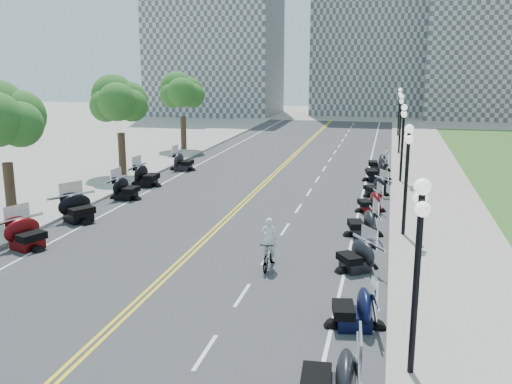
# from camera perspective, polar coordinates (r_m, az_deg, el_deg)

# --- Properties ---
(ground) EXTENTS (160.00, 160.00, 0.00)m
(ground) POSITION_cam_1_polar(r_m,az_deg,el_deg) (24.11, -6.37, -5.88)
(ground) COLOR gray
(road) EXTENTS (16.00, 90.00, 0.01)m
(road) POSITION_cam_1_polar(r_m,az_deg,el_deg) (33.32, -0.62, -0.50)
(road) COLOR #333335
(road) RESTS_ON ground
(centerline_yellow_a) EXTENTS (0.12, 90.00, 0.00)m
(centerline_yellow_a) POSITION_cam_1_polar(r_m,az_deg,el_deg) (33.35, -0.82, -0.48)
(centerline_yellow_a) COLOR yellow
(centerline_yellow_a) RESTS_ON road
(centerline_yellow_b) EXTENTS (0.12, 90.00, 0.00)m
(centerline_yellow_b) POSITION_cam_1_polar(r_m,az_deg,el_deg) (33.29, -0.42, -0.50)
(centerline_yellow_b) COLOR yellow
(centerline_yellow_b) RESTS_ON road
(edge_line_north) EXTENTS (0.12, 90.00, 0.00)m
(edge_line_north) POSITION_cam_1_polar(r_m,az_deg,el_deg) (32.42, 10.42, -1.08)
(edge_line_north) COLOR white
(edge_line_north) RESTS_ON road
(edge_line_south) EXTENTS (0.12, 90.00, 0.00)m
(edge_line_south) POSITION_cam_1_polar(r_m,az_deg,el_deg) (35.37, -10.74, 0.07)
(edge_line_south) COLOR white
(edge_line_south) RESTS_ON road
(lane_dash_4) EXTENTS (0.12, 2.00, 0.00)m
(lane_dash_4) POSITION_cam_1_polar(r_m,az_deg,el_deg) (16.19, -5.09, -15.65)
(lane_dash_4) COLOR white
(lane_dash_4) RESTS_ON road
(lane_dash_5) EXTENTS (0.12, 2.00, 0.00)m
(lane_dash_5) POSITION_cam_1_polar(r_m,az_deg,el_deg) (19.64, -1.38, -10.25)
(lane_dash_5) COLOR white
(lane_dash_5) RESTS_ON road
(lane_dash_6) EXTENTS (0.12, 2.00, 0.00)m
(lane_dash_6) POSITION_cam_1_polar(r_m,az_deg,el_deg) (23.27, 1.13, -6.48)
(lane_dash_6) COLOR white
(lane_dash_6) RESTS_ON road
(lane_dash_7) EXTENTS (0.12, 2.00, 0.00)m
(lane_dash_7) POSITION_cam_1_polar(r_m,az_deg,el_deg) (27.00, 2.92, -3.72)
(lane_dash_7) COLOR white
(lane_dash_7) RESTS_ON road
(lane_dash_8) EXTENTS (0.12, 2.00, 0.00)m
(lane_dash_8) POSITION_cam_1_polar(r_m,az_deg,el_deg) (30.80, 4.27, -1.64)
(lane_dash_8) COLOR white
(lane_dash_8) RESTS_ON road
(lane_dash_9) EXTENTS (0.12, 2.00, 0.00)m
(lane_dash_9) POSITION_cam_1_polar(r_m,az_deg,el_deg) (34.65, 5.32, -0.02)
(lane_dash_9) COLOR white
(lane_dash_9) RESTS_ON road
(lane_dash_10) EXTENTS (0.12, 2.00, 0.00)m
(lane_dash_10) POSITION_cam_1_polar(r_m,az_deg,el_deg) (38.52, 6.16, 1.28)
(lane_dash_10) COLOR white
(lane_dash_10) RESTS_ON road
(lane_dash_11) EXTENTS (0.12, 2.00, 0.00)m
(lane_dash_11) POSITION_cam_1_polar(r_m,az_deg,el_deg) (42.42, 6.84, 2.33)
(lane_dash_11) COLOR white
(lane_dash_11) RESTS_ON road
(lane_dash_12) EXTENTS (0.12, 2.00, 0.00)m
(lane_dash_12) POSITION_cam_1_polar(r_m,az_deg,el_deg) (46.34, 7.41, 3.21)
(lane_dash_12) COLOR white
(lane_dash_12) RESTS_ON road
(lane_dash_13) EXTENTS (0.12, 2.00, 0.00)m
(lane_dash_13) POSITION_cam_1_polar(r_m,az_deg,el_deg) (50.27, 7.89, 3.96)
(lane_dash_13) COLOR white
(lane_dash_13) RESTS_ON road
(lane_dash_14) EXTENTS (0.12, 2.00, 0.00)m
(lane_dash_14) POSITION_cam_1_polar(r_m,az_deg,el_deg) (54.21, 8.31, 4.59)
(lane_dash_14) COLOR white
(lane_dash_14) RESTS_ON road
(lane_dash_15) EXTENTS (0.12, 2.00, 0.00)m
(lane_dash_15) POSITION_cam_1_polar(r_m,az_deg,el_deg) (58.16, 8.66, 5.14)
(lane_dash_15) COLOR white
(lane_dash_15) RESTS_ON road
(lane_dash_16) EXTENTS (0.12, 2.00, 0.00)m
(lane_dash_16) POSITION_cam_1_polar(r_m,az_deg,el_deg) (62.11, 8.98, 5.62)
(lane_dash_16) COLOR white
(lane_dash_16) RESTS_ON road
(lane_dash_17) EXTENTS (0.12, 2.00, 0.00)m
(lane_dash_17) POSITION_cam_1_polar(r_m,az_deg,el_deg) (66.07, 9.25, 6.04)
(lane_dash_17) COLOR white
(lane_dash_17) RESTS_ON road
(lane_dash_18) EXTENTS (0.12, 2.00, 0.00)m
(lane_dash_18) POSITION_cam_1_polar(r_m,az_deg,el_deg) (70.04, 9.50, 6.41)
(lane_dash_18) COLOR white
(lane_dash_18) RESTS_ON road
(lane_dash_19) EXTENTS (0.12, 2.00, 0.00)m
(lane_dash_19) POSITION_cam_1_polar(r_m,az_deg,el_deg) (74.01, 9.71, 6.74)
(lane_dash_19) COLOR white
(lane_dash_19) RESTS_ON road
(sidewalk_north) EXTENTS (5.00, 90.00, 0.15)m
(sidewalk_north) POSITION_cam_1_polar(r_m,az_deg,el_deg) (32.49, 17.66, -1.34)
(sidewalk_north) COLOR #9E9991
(sidewalk_north) RESTS_ON ground
(sidewalk_south) EXTENTS (5.00, 90.00, 0.15)m
(sidewalk_south) POSITION_cam_1_polar(r_m,az_deg,el_deg) (37.19, -16.53, 0.49)
(sidewalk_south) COLOR #9E9991
(sidewalk_south) RESTS_ON ground
(distant_block_a) EXTENTS (18.00, 14.00, 26.00)m
(distant_block_a) POSITION_cam_1_polar(r_m,az_deg,el_deg) (87.51, -4.05, 16.34)
(distant_block_a) COLOR gray
(distant_block_a) RESTS_ON ground
(distant_block_b) EXTENTS (16.00, 12.00, 30.00)m
(distant_block_b) POSITION_cam_1_polar(r_m,az_deg,el_deg) (89.83, 11.33, 17.32)
(distant_block_b) COLOR gray
(distant_block_b) RESTS_ON ground
(distant_block_c) EXTENTS (20.00, 14.00, 22.00)m
(distant_block_c) POSITION_cam_1_polar(r_m,az_deg,el_deg) (87.68, 23.33, 14.04)
(distant_block_c) COLOR gray
(distant_block_c) RESTS_ON ground
(street_lamp_1) EXTENTS (0.50, 1.20, 4.90)m
(street_lamp_1) POSITION_cam_1_polar(r_m,az_deg,el_deg) (14.43, 15.74, -8.45)
(street_lamp_1) COLOR black
(street_lamp_1) RESTS_ON sidewalk_north
(street_lamp_2) EXTENTS (0.50, 1.20, 4.90)m
(street_lamp_2) POSITION_cam_1_polar(r_m,az_deg,el_deg) (25.98, 14.78, 1.08)
(street_lamp_2) COLOR black
(street_lamp_2) RESTS_ON sidewalk_north
(street_lamp_3) EXTENTS (0.50, 1.20, 4.90)m
(street_lamp_3) POSITION_cam_1_polar(r_m,az_deg,el_deg) (37.82, 14.42, 4.71)
(street_lamp_3) COLOR black
(street_lamp_3) RESTS_ON sidewalk_north
(street_lamp_4) EXTENTS (0.50, 1.20, 4.90)m
(street_lamp_4) POSITION_cam_1_polar(r_m,az_deg,el_deg) (49.73, 14.23, 6.60)
(street_lamp_4) COLOR black
(street_lamp_4) RESTS_ON sidewalk_north
(street_lamp_5) EXTENTS (0.50, 1.20, 4.90)m
(street_lamp_5) POSITION_cam_1_polar(r_m,az_deg,el_deg) (61.68, 14.11, 7.76)
(street_lamp_5) COLOR black
(street_lamp_5) RESTS_ON sidewalk_north
(tree_2) EXTENTS (4.80, 4.80, 9.20)m
(tree_2) POSITION_cam_1_polar(r_m,az_deg,el_deg) (29.60, -23.92, 6.03)
(tree_2) COLOR #235619
(tree_2) RESTS_ON sidewalk_south
(tree_3) EXTENTS (4.80, 4.80, 9.20)m
(tree_3) POSITION_cam_1_polar(r_m,az_deg,el_deg) (39.79, -13.48, 8.26)
(tree_3) COLOR #235619
(tree_3) RESTS_ON sidewalk_south
(tree_4) EXTENTS (4.80, 4.80, 9.20)m
(tree_4) POSITION_cam_1_polar(r_m,az_deg,el_deg) (50.77, -7.36, 9.44)
(tree_4) COLOR #235619
(tree_4) RESTS_ON sidewalk_south
(motorcycle_n_3) EXTENTS (2.31, 2.31, 1.51)m
(motorcycle_n_3) POSITION_cam_1_polar(r_m,az_deg,el_deg) (13.75, 7.54, -17.73)
(motorcycle_n_3) COLOR black
(motorcycle_n_3) RESTS_ON road
(motorcycle_n_4) EXTENTS (2.26, 2.26, 1.38)m
(motorcycle_n_4) POSITION_cam_1_polar(r_m,az_deg,el_deg) (17.42, 9.80, -11.14)
(motorcycle_n_4) COLOR black
(motorcycle_n_4) RESTS_ON road
(motorcycle_n_5) EXTENTS (2.64, 2.64, 1.33)m
(motorcycle_n_5) POSITION_cam_1_polar(r_m,az_deg,el_deg) (21.91, 10.00, -6.12)
(motorcycle_n_5) COLOR black
(motorcycle_n_5) RESTS_ON road
(motorcycle_n_6) EXTENTS (2.38, 2.38, 1.37)m
(motorcycle_n_6) POSITION_cam_1_polar(r_m,az_deg,el_deg) (26.22, 10.63, -2.91)
(motorcycle_n_6) COLOR black
(motorcycle_n_6) RESTS_ON road
(motorcycle_n_7) EXTENTS (2.24, 2.24, 1.24)m
(motorcycle_n_7) POSITION_cam_1_polar(r_m,az_deg,el_deg) (30.50, 11.33, -0.84)
(motorcycle_n_7) COLOR #590A0C
(motorcycle_n_7) RESTS_ON road
(motorcycle_n_8) EXTENTS (2.44, 2.44, 1.25)m
(motorcycle_n_8) POSITION_cam_1_polar(r_m,az_deg,el_deg) (34.07, 11.89, 0.59)
(motorcycle_n_8) COLOR black
(motorcycle_n_8) RESTS_ON road
(motorcycle_n_9) EXTENTS (2.47, 2.47, 1.53)m
(motorcycle_n_9) POSITION_cam_1_polar(r_m,az_deg,el_deg) (38.44, 12.01, 2.18)
(motorcycle_n_9) COLOR black
(motorcycle_n_9) RESTS_ON road
(motorcycle_n_10) EXTENTS (2.14, 2.14, 1.40)m
(motorcycle_n_10) POSITION_cam_1_polar(r_m,az_deg,el_deg) (42.11, 12.06, 3.01)
(motorcycle_n_10) COLOR black
(motorcycle_n_10) RESTS_ON road
(motorcycle_s_5) EXTENTS (2.75, 2.75, 1.48)m
(motorcycle_s_5) POSITION_cam_1_polar(r_m,az_deg,el_deg) (25.91, -21.97, -3.71)
(motorcycle_s_5) COLOR #590A0C
(motorcycle_s_5) RESTS_ON road
(motorcycle_s_6) EXTENTS (3.03, 3.03, 1.54)m
(motorcycle_s_6) POSITION_cam_1_polar(r_m,az_deg,el_deg) (29.40, -17.38, -1.39)
(motorcycle_s_6) COLOR black
(motorcycle_s_6) RESTS_ON road
(motorcycle_s_7) EXTENTS (2.17, 2.17, 1.44)m
(motorcycle_s_7) POSITION_cam_1_polar(r_m,az_deg,el_deg) (33.48, -12.90, 0.49)
(motorcycle_s_7) COLOR black
(motorcycle_s_7) RESTS_ON road
(motorcycle_s_8) EXTENTS (2.25, 2.25, 1.55)m
(motorcycle_s_8) POSITION_cam_1_polar(r_m,az_deg,el_deg) (36.72, -10.94, 1.75)
(motorcycle_s_8) COLOR black
(motorcycle_s_8) RESTS_ON road
(motorcycle_s_9) EXTENTS (2.10, 2.10, 1.46)m
(motorcycle_s_9) POSITION_cam_1_polar(r_m,az_deg,el_deg) (41.74, -7.32, 3.15)
(motorcycle_s_9) COLOR black
(motorcycle_s_9) RESTS_ON road
(bicycle) EXTENTS (0.54, 1.88, 1.13)m
(bicycle) POSITION_cam_1_polar(r_m,az_deg,el_deg) (21.85, 1.30, -6.26)
(bicycle) COLOR #A51414
(bicycle) RESTS_ON road
(cyclist_rider) EXTENTS (0.61, 0.40, 1.67)m
(cyclist_rider) POSITION_cam_1_polar(r_m,az_deg,el_deg) (21.43, 1.31, -2.73)
(cyclist_rider) COLOR white
(cyclist_rider) RESTS_ON bicycle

